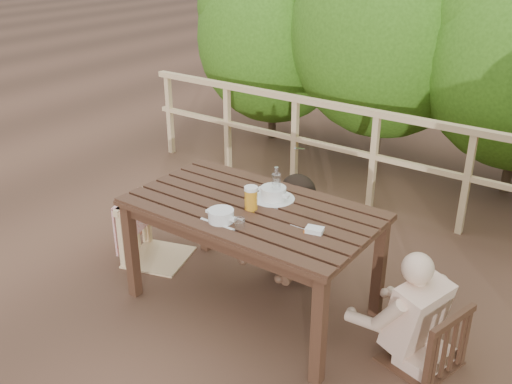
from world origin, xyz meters
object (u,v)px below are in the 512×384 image
Objects in this scene: chair_left at (155,205)px; beer_glass at (251,199)px; diner_right at (436,282)px; soup_far at (273,194)px; chair_far at (309,214)px; soup_near at (221,217)px; table at (252,258)px; woman at (311,194)px; bottle at (276,185)px; butter_tub at (314,231)px; chair_right at (427,306)px; tumbler at (240,224)px.

chair_left is 1.12m from beer_glass.
diner_right is 4.06× the size of soup_far.
chair_far is 3.32× the size of soup_near.
table is 1.32× the size of woman.
bottle is (0.02, -0.54, 0.28)m from woman.
butter_tub is at bearing -8.00° from table.
soup_near is at bearing -95.59° from table.
chair_left is at bearing 106.27° from diner_right.
woman is 4.54× the size of soup_near.
soup_near is (-0.08, -1.00, 0.37)m from chair_far.
chair_right is 4.87× the size of beer_glass.
woman is 0.57m from soup_far.
woman reaches higher than chair_left.
bottle is at bearing 95.37° from tumbler.
soup_far is (-1.20, 0.07, 0.41)m from chair_right.
soup_near is at bearing -102.76° from bottle.
tumbler is 0.48m from butter_tub.
tumbler is (0.07, -1.02, 0.19)m from woman.
butter_tub is (1.57, -0.14, 0.32)m from chair_left.
chair_left is 0.77× the size of woman.
soup_far is (-1.23, 0.07, 0.23)m from diner_right.
tumbler is at bearing 101.11° from woman.
soup_near is (-1.31, -0.42, 0.23)m from diner_right.
woman is at bearing 89.82° from soup_far.
beer_glass is 0.68× the size of bottle.
woman is at bearing 85.64° from table.
soup_near is 1.61× the size of beer_glass.
bottle reaches higher than soup_far.
tumbler is at bearing -54.67° from chair_right.
table is at bearing -87.31° from chair_far.
chair_left is at bearing 38.41° from woman.
beer_glass reaches higher than butter_tub.
soup_far is 0.56m from butter_tub.
table is 1.39× the size of diner_right.
beer_glass reaches higher than soup_far.
chair_far is at bearing 85.52° from table.
woman is 1.05× the size of diner_right.
woman is at bearing 78.85° from diner_right.
diner_right is 6.92× the size of beer_glass.
soup_near reaches higher than tumbler.
woman is (0.00, 0.02, 0.17)m from chair_far.
beer_glass is at bearing 94.76° from woman.
table is 1.98× the size of chair_right.
chair_right is 1.27m from bottle.
chair_far is 1.36m from diner_right.
chair_left is 2.31m from diner_right.
soup_near is at bearing 122.56° from diner_right.
tumbler is (1.15, -0.36, 0.34)m from chair_left.
bottle is at bearing 99.81° from woman.
diner_right reaches higher than table.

